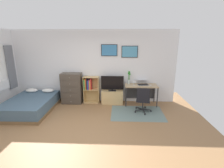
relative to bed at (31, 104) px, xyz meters
The scene contains 14 objects.
ground_plane 2.45m from the bed, 34.24° to the right, with size 7.20×7.20×0.00m, color #936B44.
wall_back_with_posters 2.56m from the bed, 27.44° to the left, with size 6.12×0.09×2.70m.
area_rug 3.59m from the bed, ahead, with size 1.70×1.20×0.01m, color slate.
bed is the anchor object (origin of this frame).
dresser 1.48m from the bed, 32.95° to the left, with size 0.74×0.46×1.15m.
bookshelf 2.10m from the bed, 24.17° to the left, with size 0.58×0.30×1.01m.
tv_stand 2.84m from the bed, 16.25° to the left, with size 0.79×0.41×0.49m.
television 2.89m from the bed, 15.82° to the left, with size 0.83×0.16×0.56m.
desk 3.88m from the bed, 11.78° to the left, with size 1.16×0.57×0.74m.
office_chair 3.77m from the bed, ahead, with size 0.58×0.57×0.86m.
laptop 3.98m from the bed, 12.14° to the left, with size 0.45×0.47×0.17m.
computer_mouse 4.21m from the bed, ahead, with size 0.06×0.10×0.03m, color silver.
bamboo_vase 3.55m from the bed, 15.10° to the left, with size 0.11×0.10×0.49m.
wine_glass 3.64m from the bed, 11.06° to the left, with size 0.07×0.07×0.18m.
Camera 1 is at (0.95, -3.69, 2.33)m, focal length 26.32 mm.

